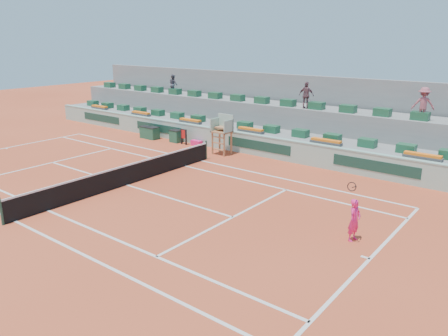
# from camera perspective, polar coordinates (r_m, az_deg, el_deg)

# --- Properties ---
(ground) EXTENTS (90.00, 90.00, 0.00)m
(ground) POSITION_cam_1_polar(r_m,az_deg,el_deg) (21.49, -12.62, -2.18)
(ground) COLOR #AD3E21
(ground) RESTS_ON ground
(seating_tier_lower) EXTENTS (36.00, 4.00, 1.20)m
(seating_tier_lower) POSITION_cam_1_polar(r_m,az_deg,el_deg) (29.00, 3.77, 4.29)
(seating_tier_lower) COLOR gray
(seating_tier_lower) RESTS_ON ground
(seating_tier_upper) EXTENTS (36.00, 2.40, 2.60)m
(seating_tier_upper) POSITION_cam_1_polar(r_m,az_deg,el_deg) (30.17, 5.52, 6.08)
(seating_tier_upper) COLOR gray
(seating_tier_upper) RESTS_ON ground
(stadium_back_wall) EXTENTS (36.00, 0.40, 4.40)m
(stadium_back_wall) POSITION_cam_1_polar(r_m,az_deg,el_deg) (31.37, 7.16, 8.10)
(stadium_back_wall) COLOR gray
(stadium_back_wall) RESTS_ON ground
(player_bag) EXTENTS (0.77, 0.34, 0.34)m
(player_bag) POSITION_cam_1_polar(r_m,az_deg,el_deg) (28.71, -3.61, 3.28)
(player_bag) COLOR #FF2177
(player_bag) RESTS_ON ground
(spectator_left) EXTENTS (0.88, 0.78, 1.49)m
(spectator_left) POSITION_cam_1_polar(r_m,az_deg,el_deg) (34.59, -6.63, 10.82)
(spectator_left) COLOR #474652
(spectator_left) RESTS_ON seating_tier_upper
(spectator_mid) EXTENTS (0.99, 0.50, 1.63)m
(spectator_mid) POSITION_cam_1_polar(r_m,az_deg,el_deg) (27.51, 10.70, 9.32)
(spectator_mid) COLOR brown
(spectator_mid) RESTS_ON seating_tier_upper
(spectator_right) EXTENTS (1.27, 0.97, 1.73)m
(spectator_right) POSITION_cam_1_polar(r_m,az_deg,el_deg) (25.35, 24.59, 7.63)
(spectator_right) COLOR #9B4D57
(spectator_right) RESTS_ON seating_tier_upper
(court_lines) EXTENTS (23.89, 11.09, 0.01)m
(court_lines) POSITION_cam_1_polar(r_m,az_deg,el_deg) (21.48, -12.62, -2.17)
(court_lines) COLOR silver
(court_lines) RESTS_ON ground
(tennis_net) EXTENTS (0.10, 11.97, 1.10)m
(tennis_net) POSITION_cam_1_polar(r_m,az_deg,el_deg) (21.33, -12.71, -0.84)
(tennis_net) COLOR black
(tennis_net) RESTS_ON ground
(advertising_hoarding) EXTENTS (36.00, 0.34, 1.26)m
(advertising_hoarding) POSITION_cam_1_polar(r_m,az_deg,el_deg) (27.23, 1.19, 3.58)
(advertising_hoarding) COLOR #95BCAA
(advertising_hoarding) RESTS_ON ground
(umpire_chair) EXTENTS (1.10, 0.90, 2.40)m
(umpire_chair) POSITION_cam_1_polar(r_m,az_deg,el_deg) (26.27, -0.16, 5.13)
(umpire_chair) COLOR #9E643B
(umpire_chair) RESTS_ON ground
(seat_row_lower) EXTENTS (32.90, 0.60, 0.44)m
(seat_row_lower) POSITION_cam_1_polar(r_m,az_deg,el_deg) (28.11, 2.76, 5.61)
(seat_row_lower) COLOR #1B5232
(seat_row_lower) RESTS_ON seating_tier_lower
(seat_row_upper) EXTENTS (32.90, 0.60, 0.44)m
(seat_row_upper) POSITION_cam_1_polar(r_m,az_deg,el_deg) (29.44, 4.97, 8.83)
(seat_row_upper) COLOR #1B5232
(seat_row_upper) RESTS_ON seating_tier_upper
(flower_planters) EXTENTS (26.80, 0.36, 0.28)m
(flower_planters) POSITION_cam_1_polar(r_m,az_deg,el_deg) (28.39, -0.66, 5.56)
(flower_planters) COLOR #474747
(flower_planters) RESTS_ON seating_tier_lower
(drink_cooler_a) EXTENTS (0.76, 0.65, 0.84)m
(drink_cooler_a) POSITION_cam_1_polar(r_m,az_deg,el_deg) (29.74, -6.29, 4.18)
(drink_cooler_a) COLOR #1B5138
(drink_cooler_a) RESTS_ON ground
(drink_cooler_b) EXTENTS (0.83, 0.71, 0.84)m
(drink_cooler_b) POSITION_cam_1_polar(r_m,az_deg,el_deg) (30.91, -9.33, 4.53)
(drink_cooler_b) COLOR #1B5138
(drink_cooler_b) RESTS_ON ground
(drink_cooler_c) EXTENTS (0.65, 0.56, 0.84)m
(drink_cooler_c) POSITION_cam_1_polar(r_m,az_deg,el_deg) (31.36, -10.26, 4.66)
(drink_cooler_c) COLOR #1B5138
(drink_cooler_c) RESTS_ON ground
(towel_rack) EXTENTS (0.52, 0.09, 1.03)m
(towel_rack) POSITION_cam_1_polar(r_m,az_deg,el_deg) (28.98, -5.29, 4.25)
(towel_rack) COLOR black
(towel_rack) RESTS_ON ground
(tennis_player) EXTENTS (0.44, 0.86, 2.28)m
(tennis_player) POSITION_cam_1_polar(r_m,az_deg,el_deg) (15.77, 16.67, -6.50)
(tennis_player) COLOR #FF2177
(tennis_player) RESTS_ON ground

